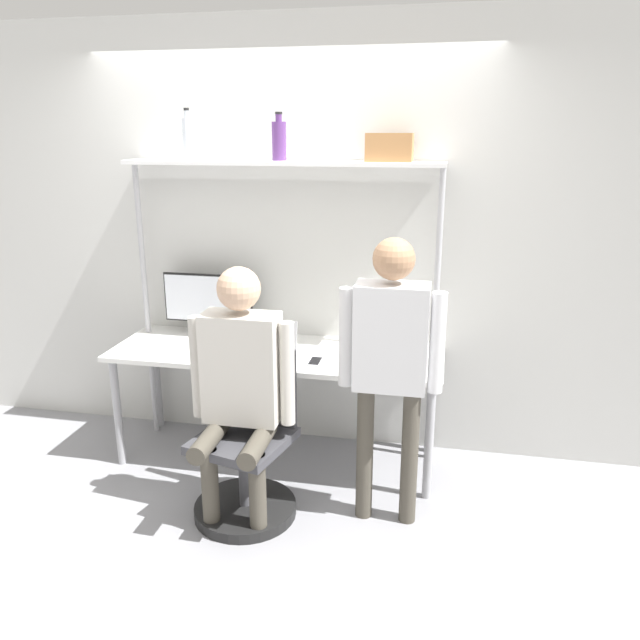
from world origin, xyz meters
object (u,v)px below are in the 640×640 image
at_px(bottle_clear, 188,138).
at_px(laptop, 266,348).
at_px(monitor, 208,302).
at_px(bottle_purple, 279,140).
at_px(person_seated, 240,376).
at_px(storage_box, 390,147).
at_px(person_standing, 391,350).
at_px(cell_phone, 315,362).
at_px(office_chair, 248,464).

bearing_deg(bottle_clear, laptop, -29.88).
height_order(monitor, laptop, monitor).
distance_m(monitor, laptop, 0.60).
distance_m(bottle_clear, bottle_purple, 0.57).
bearing_deg(person_seated, bottle_purple, 89.68).
xyz_separation_m(monitor, bottle_purple, (0.50, -0.00, 1.01)).
relative_size(laptop, person_seated, 0.26).
height_order(laptop, storage_box, storage_box).
distance_m(person_standing, bottle_purple, 1.44).
bearing_deg(cell_phone, bottle_clear, 158.01).
distance_m(office_chair, person_seated, 0.54).
xyz_separation_m(laptop, bottle_clear, (-0.55, 0.32, 1.19)).
distance_m(office_chair, storage_box, 1.94).
bearing_deg(laptop, person_seated, -88.39).
height_order(person_seated, storage_box, storage_box).
bearing_deg(storage_box, person_standing, -81.59).
distance_m(monitor, person_seated, 0.98).
relative_size(person_seated, bottle_purple, 5.04).
bearing_deg(monitor, bottle_clear, -178.40).
height_order(bottle_clear, storage_box, bottle_clear).
bearing_deg(office_chair, bottle_purple, 90.38).
bearing_deg(office_chair, bottle_clear, 125.94).
xyz_separation_m(monitor, person_standing, (1.25, -0.71, 0.01)).
distance_m(bottle_purple, storage_box, 0.65).
relative_size(cell_phone, office_chair, 0.16).
bearing_deg(monitor, laptop, -33.64).
bearing_deg(storage_box, cell_phone, -136.34).
height_order(bottle_clear, bottle_purple, bottle_clear).
bearing_deg(person_standing, person_seated, -170.53).
bearing_deg(storage_box, person_seated, -127.99).
height_order(monitor, person_seated, person_seated).
bearing_deg(bottle_clear, monitor, 1.60).
xyz_separation_m(laptop, person_standing, (0.77, -0.39, 0.18)).
distance_m(laptop, cell_phone, 0.31).
relative_size(laptop, office_chair, 0.39).
xyz_separation_m(office_chair, storage_box, (0.64, 0.79, 1.66)).
bearing_deg(bottle_clear, office_chair, -54.06).
bearing_deg(person_standing, office_chair, -173.81).
relative_size(cell_phone, bottle_clear, 0.50).
xyz_separation_m(laptop, cell_phone, (0.31, -0.03, -0.05)).
bearing_deg(person_seated, monitor, 120.39).
bearing_deg(bottle_clear, person_seated, -56.03).
distance_m(cell_phone, bottle_purple, 1.32).
height_order(monitor, office_chair, monitor).
distance_m(monitor, person_standing, 1.44).
bearing_deg(bottle_clear, bottle_purple, 0.00).
xyz_separation_m(bottle_clear, bottle_purple, (0.57, 0.00, -0.01)).
bearing_deg(office_chair, laptop, 92.96).
bearing_deg(cell_phone, person_seated, -120.68).
height_order(laptop, person_standing, person_standing).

